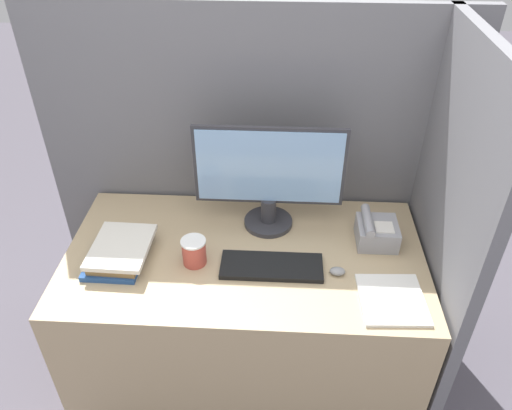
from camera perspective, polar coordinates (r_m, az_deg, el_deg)
cubicle_panel_rear at (r=2.30m, az=-0.55°, el=2.40°), size 1.83×0.04×1.62m
cubicle_panel_right at (r=2.08m, az=19.95°, el=-4.39°), size 0.04×0.83×1.62m
desk at (r=2.27m, az=-1.19°, el=-12.75°), size 1.43×0.77×0.76m
monitor at (r=2.01m, az=1.50°, el=3.11°), size 0.61×0.21×0.46m
keyboard at (r=1.93m, az=1.79°, el=-7.01°), size 0.39×0.15×0.02m
mouse at (r=1.92m, az=9.29°, el=-7.48°), size 0.06×0.04×0.03m
coffee_cup at (r=1.93m, az=-7.09°, el=-5.30°), size 0.10×0.10×0.11m
book_stack at (r=2.02m, az=-15.33°, el=-5.16°), size 0.24×0.29×0.07m
desk_telephone at (r=2.08m, az=13.56°, el=-3.00°), size 0.16×0.18×0.13m
paper_pile at (r=1.87m, az=15.28°, el=-10.37°), size 0.24×0.26×0.01m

